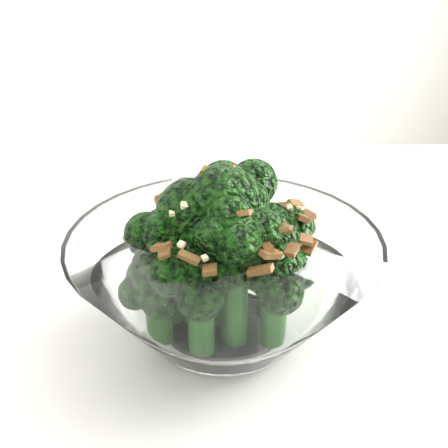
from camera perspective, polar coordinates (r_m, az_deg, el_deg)
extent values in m
cube|color=white|center=(0.44, 15.18, -14.40)|extent=(1.37, 1.08, 0.04)
cylinder|color=white|center=(0.44, 0.00, -9.67)|extent=(0.08, 0.08, 0.01)
cylinder|color=#1B4F14|center=(0.39, -2.10, -9.10)|extent=(0.02, 0.02, 0.05)
sphere|color=#14420C|center=(0.38, -2.19, -5.07)|extent=(0.04, 0.04, 0.04)
cylinder|color=#1B4F14|center=(0.41, 0.00, -4.49)|extent=(0.02, 0.02, 0.08)
sphere|color=#14420C|center=(0.39, 0.00, 1.98)|extent=(0.05, 0.05, 0.05)
cylinder|color=#1B4F14|center=(0.40, 4.56, -8.20)|extent=(0.02, 0.02, 0.05)
sphere|color=#14420C|center=(0.38, 4.76, -4.04)|extent=(0.04, 0.04, 0.04)
cylinder|color=#1B4F14|center=(0.41, -5.97, -8.63)|extent=(0.02, 0.02, 0.04)
sphere|color=#14420C|center=(0.39, -6.17, -5.29)|extent=(0.04, 0.04, 0.04)
cylinder|color=#1B4F14|center=(0.42, -2.82, -4.76)|extent=(0.02, 0.02, 0.07)
sphere|color=#14420C|center=(0.40, -2.98, 0.93)|extent=(0.05, 0.05, 0.05)
cylinder|color=#1B4F14|center=(0.43, 1.07, -3.30)|extent=(0.02, 0.02, 0.07)
sphere|color=#14420C|center=(0.41, 1.12, 2.38)|extent=(0.04, 0.04, 0.04)
cylinder|color=#1B4F14|center=(0.40, 0.97, -6.95)|extent=(0.02, 0.02, 0.07)
sphere|color=#14420C|center=(0.37, 1.03, -1.38)|extent=(0.04, 0.04, 0.04)
cylinder|color=#1B4F14|center=(0.46, 4.04, -3.98)|extent=(0.02, 0.02, 0.04)
sphere|color=#14420C|center=(0.44, 4.17, -0.81)|extent=(0.04, 0.04, 0.04)
cylinder|color=#1B4F14|center=(0.46, -0.95, -3.72)|extent=(0.02, 0.02, 0.04)
sphere|color=#14420C|center=(0.44, -0.98, -0.43)|extent=(0.04, 0.04, 0.04)
cylinder|color=#1B4F14|center=(0.43, 4.20, -5.22)|extent=(0.02, 0.02, 0.05)
sphere|color=#14420C|center=(0.41, 4.38, -0.85)|extent=(0.04, 0.04, 0.04)
cylinder|color=#1B4F14|center=(0.42, -4.78, -5.77)|extent=(0.02, 0.02, 0.05)
sphere|color=#14420C|center=(0.41, -4.98, -1.50)|extent=(0.04, 0.04, 0.04)
cube|color=brown|center=(0.43, 5.89, 1.62)|extent=(0.02, 0.01, 0.01)
cube|color=brown|center=(0.41, 7.60, 0.75)|extent=(0.01, 0.01, 0.01)
cube|color=brown|center=(0.42, -0.02, 3.29)|extent=(0.01, 0.01, 0.00)
cube|color=brown|center=(0.41, -0.83, 3.98)|extent=(0.01, 0.01, 0.00)
cube|color=brown|center=(0.38, 7.53, -1.42)|extent=(0.01, 0.02, 0.01)
cube|color=brown|center=(0.35, -1.31, -4.20)|extent=(0.01, 0.01, 0.00)
cube|color=brown|center=(0.35, -3.23, -3.06)|extent=(0.01, 0.01, 0.01)
cube|color=brown|center=(0.42, 2.67, 3.33)|extent=(0.01, 0.01, 0.01)
cube|color=brown|center=(0.40, 7.24, 0.52)|extent=(0.01, 0.01, 0.01)
cube|color=brown|center=(0.42, 6.56, 1.80)|extent=(0.01, 0.01, 0.01)
cube|color=brown|center=(0.39, -3.72, 2.47)|extent=(0.01, 0.01, 0.01)
cube|color=brown|center=(0.35, 3.34, -4.22)|extent=(0.02, 0.01, 0.01)
cube|color=brown|center=(0.40, -0.65, 4.30)|extent=(0.01, 0.01, 0.01)
cube|color=brown|center=(0.40, -5.21, 2.40)|extent=(0.01, 0.01, 0.00)
cube|color=brown|center=(0.37, 6.23, -2.38)|extent=(0.01, 0.01, 0.00)
cube|color=brown|center=(0.36, -5.77, -2.12)|extent=(0.01, 0.01, 0.01)
cube|color=brown|center=(0.36, -5.44, -2.44)|extent=(0.01, 0.01, 0.01)
cube|color=brown|center=(0.38, -1.24, 4.73)|extent=(0.01, 0.01, 0.01)
cube|color=brown|center=(0.42, -5.87, 2.09)|extent=(0.01, 0.01, 0.01)
cube|color=brown|center=(0.36, 1.91, 1.03)|extent=(0.01, 0.01, 0.01)
cube|color=brown|center=(0.38, 0.01, 4.77)|extent=(0.02, 0.01, 0.01)
cube|color=brown|center=(0.41, 7.23, 0.79)|extent=(0.01, 0.01, 0.00)
cube|color=brown|center=(0.36, 3.95, -2.15)|extent=(0.01, 0.01, 0.01)
cube|color=brown|center=(0.37, 3.96, -0.12)|extent=(0.01, 0.01, 0.01)
cube|color=brown|center=(0.36, 4.28, -2.77)|extent=(0.02, 0.01, 0.01)
cube|color=brown|center=(0.41, -2.38, 3.33)|extent=(0.02, 0.01, 0.01)
cube|color=brown|center=(0.37, 5.32, -0.32)|extent=(0.01, 0.02, 0.01)
cube|color=brown|center=(0.40, 5.31, 1.48)|extent=(0.01, 0.01, 0.01)
cube|color=brown|center=(0.41, 2.55, 3.65)|extent=(0.01, 0.02, 0.01)
cube|color=brown|center=(0.38, 7.75, -2.14)|extent=(0.01, 0.01, 0.01)
cube|color=brown|center=(0.38, 5.29, -0.29)|extent=(0.02, 0.01, 0.01)
cube|color=brown|center=(0.40, -0.80, 4.69)|extent=(0.01, 0.01, 0.01)
cube|color=brown|center=(0.36, -0.70, -0.77)|extent=(0.01, 0.02, 0.00)
cube|color=brown|center=(0.44, 1.52, 3.17)|extent=(0.01, 0.01, 0.00)
cube|color=brown|center=(0.39, 1.31, 4.40)|extent=(0.01, 0.01, 0.00)
cube|color=brown|center=(0.39, -5.12, 1.97)|extent=(0.01, 0.01, 0.01)
cube|color=beige|center=(0.35, -1.78, -3.12)|extent=(0.00, 0.00, 0.00)
cube|color=beige|center=(0.36, 5.18, -2.90)|extent=(0.00, 0.00, 0.00)
cube|color=beige|center=(0.43, 1.91, 3.20)|extent=(0.01, 0.01, 0.01)
cube|color=beige|center=(0.38, -4.77, 0.99)|extent=(0.00, 0.00, 0.00)
cube|color=beige|center=(0.36, -1.62, -1.36)|extent=(0.00, 0.01, 0.00)
cube|color=beige|center=(0.39, -6.10, 0.59)|extent=(0.00, 0.00, 0.00)
cube|color=beige|center=(0.42, 4.14, 2.85)|extent=(0.00, 0.00, 0.00)
cube|color=beige|center=(0.44, 0.82, 3.10)|extent=(0.01, 0.01, 0.00)
cube|color=beige|center=(0.39, -3.83, 2.68)|extent=(0.00, 0.00, 0.00)
cube|color=beige|center=(0.41, 6.95, 1.37)|extent=(0.01, 0.01, 0.00)
cube|color=beige|center=(0.37, 0.91, 2.85)|extent=(0.01, 0.01, 0.00)
cube|color=beige|center=(0.40, 6.06, 1.53)|extent=(0.00, 0.01, 0.00)
cube|color=beige|center=(0.43, -1.11, 3.47)|extent=(0.01, 0.00, 0.01)
cube|color=beige|center=(0.42, 1.40, 3.91)|extent=(0.00, 0.01, 0.00)
cube|color=beige|center=(0.37, 3.23, 0.56)|extent=(0.00, 0.00, 0.00)
cube|color=beige|center=(0.37, -3.64, 1.70)|extent=(0.00, 0.01, 0.00)
cube|color=beige|center=(0.36, -3.91, -1.89)|extent=(0.01, 0.01, 0.00)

